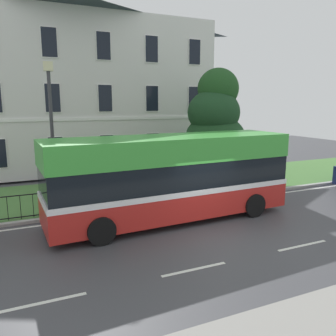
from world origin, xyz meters
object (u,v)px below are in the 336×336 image
single_decker_bus (171,176)px  street_lamp_post (52,127)px  litter_bin (204,182)px  georgian_townhouse (68,81)px  evergreen_tree (215,135)px

single_decker_bus → street_lamp_post: size_ratio=1.62×
single_decker_bus → litter_bin: bearing=38.6°
georgian_townhouse → street_lamp_post: size_ratio=3.11×
street_lamp_post → litter_bin: (7.12, -0.08, -2.97)m
single_decker_bus → litter_bin: (3.02, 2.64, -1.09)m
single_decker_bus → street_lamp_post: 5.27m
street_lamp_post → georgian_townhouse: bearing=78.4°
georgian_townhouse → single_decker_bus: bearing=-82.5°
georgian_townhouse → street_lamp_post: (-2.28, -11.08, -2.46)m
litter_bin → single_decker_bus: bearing=-138.8°
evergreen_tree → single_decker_bus: 7.38m
street_lamp_post → evergreen_tree: bearing=15.0°
evergreen_tree → litter_bin: evergreen_tree is taller
evergreen_tree → street_lamp_post: bearing=-165.0°
georgian_townhouse → litter_bin: size_ratio=17.51×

